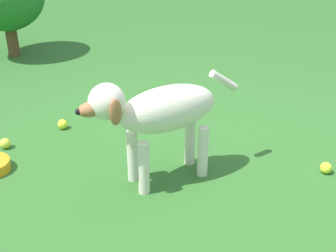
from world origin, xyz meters
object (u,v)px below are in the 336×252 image
object	(u,v)px
tennis_ball_0	(326,168)
dog	(159,113)
tennis_ball_2	(63,124)
tennis_ball_3	(5,143)

from	to	relation	value
tennis_ball_0	dog	bearing A→B (deg)	-65.00
tennis_ball_2	dog	bearing A→B (deg)	68.34
dog	tennis_ball_3	xyz separation A→B (m)	(0.02, -1.02, -0.37)
tennis_ball_0	tennis_ball_3	world-z (taller)	same
tennis_ball_2	tennis_ball_0	bearing A→B (deg)	92.24
dog	tennis_ball_3	bearing A→B (deg)	-47.91
dog	tennis_ball_0	world-z (taller)	dog
dog	tennis_ball_2	bearing A→B (deg)	-70.82
tennis_ball_0	tennis_ball_3	size ratio (longest dim) A/B	1.00
dog	tennis_ball_3	world-z (taller)	dog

